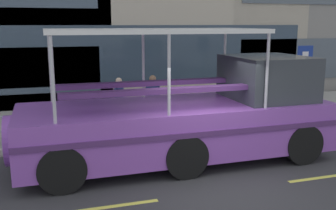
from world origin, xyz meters
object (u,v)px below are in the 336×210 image
parking_sign (304,69)px  duck_tour_boat (198,116)px  pedestrian_mid_left (153,95)px  pedestrian_mid_right (119,96)px  pedestrian_near_bow (230,89)px

parking_sign → duck_tour_boat: size_ratio=0.26×
pedestrian_mid_left → pedestrian_mid_right: size_ratio=1.06×
pedestrian_near_bow → duck_tour_boat: bearing=-128.8°
duck_tour_boat → pedestrian_mid_left: size_ratio=5.92×
duck_tour_boat → pedestrian_mid_right: duck_tour_boat is taller
duck_tour_boat → pedestrian_near_bow: 3.61m
pedestrian_mid_left → pedestrian_mid_right: pedestrian_mid_left is taller
pedestrian_mid_right → pedestrian_near_bow: bearing=-9.9°
pedestrian_mid_left → parking_sign: bearing=-6.0°
parking_sign → pedestrian_mid_left: parking_sign is taller
parking_sign → duck_tour_boat: duck_tour_boat is taller
pedestrian_mid_right → duck_tour_boat: bearing=-68.1°
duck_tour_boat → pedestrian_near_bow: duck_tour_boat is taller
parking_sign → pedestrian_mid_left: bearing=174.0°
pedestrian_mid_left → duck_tour_boat: bearing=-82.9°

